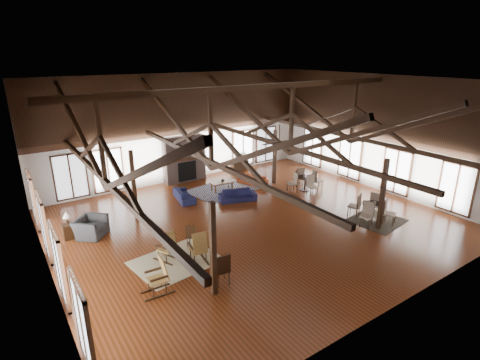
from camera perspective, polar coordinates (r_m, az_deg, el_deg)
floor at (r=16.51m, az=1.97°, el=-6.37°), size 16.00×16.00×0.00m
ceiling at (r=14.96m, az=2.23°, el=14.88°), size 16.00×14.00×0.02m
wall_back at (r=21.38m, az=-9.10°, el=7.78°), size 16.00×0.02×6.00m
wall_front at (r=10.93m, az=24.25°, el=-4.64°), size 16.00×0.02×6.00m
wall_left at (r=12.75m, az=-28.46°, el=-2.02°), size 0.02×14.00×6.00m
wall_right at (r=21.07m, az=20.11°, el=6.70°), size 0.02×14.00×6.00m
roof_truss at (r=15.23m, az=2.14°, el=7.46°), size 15.60×14.07×3.14m
post_grid at (r=15.92m, az=2.03°, el=-1.40°), size 8.16×7.16×3.05m
fireplace at (r=21.48m, az=-8.49°, el=3.17°), size 2.50×0.69×2.60m
ceiling_fan at (r=14.83m, az=5.98°, el=5.88°), size 1.60×1.60×0.75m
sofa_navy_front at (r=18.66m, az=-0.35°, el=-2.38°), size 1.98×1.26×0.54m
sofa_navy_left at (r=18.96m, az=-8.51°, el=-2.28°), size 1.87×0.97×0.52m
sofa_orange at (r=20.97m, az=1.92°, el=0.02°), size 1.89×1.25×0.51m
coffee_table at (r=20.04m, az=-2.78°, el=-0.43°), size 1.27×0.70×0.47m
vase at (r=20.05m, az=-2.67°, el=0.03°), size 0.21×0.21×0.18m
armchair at (r=16.31m, az=-21.80°, el=-6.67°), size 1.57×1.58×0.77m
side_table_lamp at (r=16.44m, az=-24.65°, el=-6.66°), size 0.45×0.45×1.15m
rocking_chair_a at (r=13.63m, az=-10.89°, el=-10.03°), size 0.79×1.00×1.14m
rocking_chair_b at (r=13.35m, az=-6.27°, el=-10.30°), size 0.61×0.98×1.19m
rocking_chair_c at (r=12.05m, az=-12.09°, el=-14.09°), size 0.97×0.57×1.22m
side_chair_a at (r=14.37m, az=-7.40°, el=-8.17°), size 0.56×0.56×0.94m
side_chair_b at (r=12.10m, az=-2.69°, el=-13.14°), size 0.51×0.51×1.10m
cafe_table_near at (r=17.45m, az=19.41°, el=-4.14°), size 2.07×2.07×1.07m
cafe_table_far at (r=20.25m, az=9.89°, el=-0.16°), size 2.05×2.05×1.05m
cup_near at (r=17.37m, az=19.82°, el=-3.27°), size 0.15×0.15×0.10m
cup_far at (r=20.16m, az=9.85°, el=0.60°), size 0.17×0.17×0.10m
tv_console at (r=23.65m, az=-0.06°, el=2.31°), size 1.12×0.42×0.56m
television at (r=23.49m, az=-0.11°, el=3.55°), size 0.89×0.23×0.51m
rug_tan at (r=13.80m, az=-9.76°, el=-12.10°), size 3.12×2.60×0.01m
rug_navy at (r=20.18m, az=-2.76°, el=-1.52°), size 3.68×2.98×0.01m
rug_dark at (r=17.68m, az=20.06°, el=-5.79°), size 2.45×2.28×0.01m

